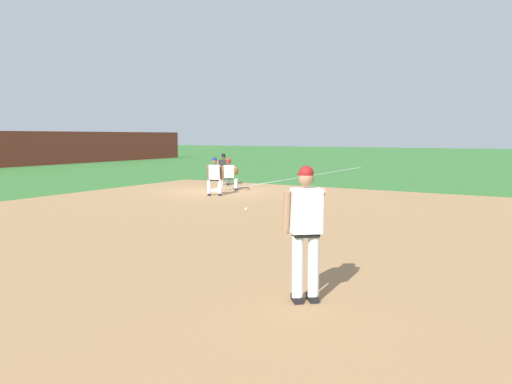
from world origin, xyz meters
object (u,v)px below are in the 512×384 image
object	(u,v)px
pitcher	(306,225)
baserunner	(214,175)
first_baseman	(229,173)
umpire	(223,168)
baseball	(246,209)
first_base_bag	(218,190)

from	to	relation	value
pitcher	baserunner	bearing A→B (deg)	40.97
first_baseman	umpire	distance (m)	2.26
pitcher	baserunner	distance (m)	12.32
baseball	baserunner	distance (m)	3.96
pitcher	baseball	bearing A→B (deg)	37.11
pitcher	first_baseman	distance (m)	14.00
umpire	first_baseman	bearing A→B (deg)	-139.77
first_base_bag	baseball	xyz separation A→B (m)	(-3.86, -3.72, -0.01)
first_baseman	umpire	world-z (taller)	umpire
baseball	pitcher	world-z (taller)	pitcher
pitcher	umpire	world-z (taller)	pitcher
baseball	first_baseman	xyz separation A→B (m)	(4.28, 3.45, 0.69)
baserunner	umpire	world-z (taller)	same
first_baseman	baserunner	bearing A→B (deg)	-164.29
pitcher	umpire	xyz separation A→B (m)	(12.78, 10.03, -0.27)
first_base_bag	first_baseman	xyz separation A→B (m)	(0.42, -0.28, 0.69)
first_base_bag	first_baseman	world-z (taller)	first_baseman
baseball	first_baseman	size ratio (longest dim) A/B	0.06
baseball	baserunner	world-z (taller)	baserunner
first_base_bag	baserunner	world-z (taller)	baserunner
first_baseman	umpire	xyz separation A→B (m)	(1.72, 1.46, 0.06)
first_baseman	baserunner	world-z (taller)	baserunner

